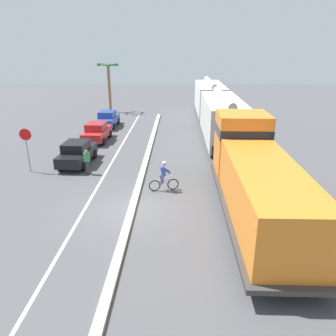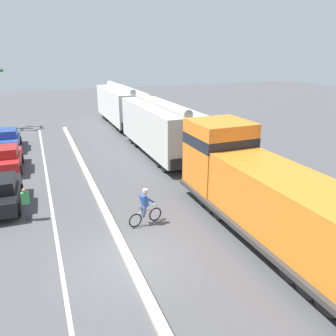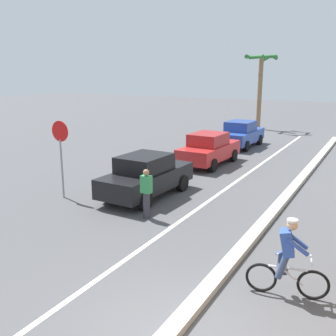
{
  "view_description": "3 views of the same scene",
  "coord_description": "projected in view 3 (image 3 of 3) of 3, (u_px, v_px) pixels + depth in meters",
  "views": [
    {
      "loc": [
        2.23,
        -14.6,
        7.65
      ],
      "look_at": [
        1.69,
        3.64,
        0.9
      ],
      "focal_mm": 35.0,
      "sensor_mm": 36.0,
      "label": 1
    },
    {
      "loc": [
        -2.55,
        -10.27,
        7.5
      ],
      "look_at": [
        3.17,
        3.8,
        2.03
      ],
      "focal_mm": 35.0,
      "sensor_mm": 36.0,
      "label": 2
    },
    {
      "loc": [
        2.92,
        -5.29,
        4.61
      ],
      "look_at": [
        -4.53,
        8.11,
        0.82
      ],
      "focal_mm": 42.0,
      "sensor_mm": 36.0,
      "label": 3
    }
  ],
  "objects": [
    {
      "name": "stop_sign",
      "position": [
        61.0,
        144.0,
        14.29
      ],
      "size": [
        0.76,
        0.08,
        2.88
      ],
      "color": "gray",
      "rests_on": "ground"
    },
    {
      "name": "median_curb",
      "position": [
        263.0,
        223.0,
        12.04
      ],
      "size": [
        0.36,
        36.0,
        0.16
      ],
      "primitive_type": "cube",
      "color": "#B2AD9E",
      "rests_on": "ground"
    },
    {
      "name": "parked_car_red",
      "position": [
        209.0,
        149.0,
        19.74
      ],
      "size": [
        1.93,
        4.25,
        1.62
      ],
      "color": "red",
      "rests_on": "ground"
    },
    {
      "name": "pedestrian_by_cars",
      "position": [
        146.0,
        193.0,
        12.49
      ],
      "size": [
        0.34,
        0.22,
        1.62
      ],
      "color": "#33333D",
      "rests_on": "ground"
    },
    {
      "name": "cyclist",
      "position": [
        287.0,
        260.0,
        8.12
      ],
      "size": [
        1.68,
        0.55,
        1.71
      ],
      "color": "black",
      "rests_on": "ground"
    },
    {
      "name": "lane_stripe",
      "position": [
        193.0,
        212.0,
        13.19
      ],
      "size": [
        0.14,
        36.0,
        0.01
      ],
      "primitive_type": "cube",
      "color": "silver",
      "rests_on": "ground"
    },
    {
      "name": "parked_car_black",
      "position": [
        146.0,
        176.0,
        14.67
      ],
      "size": [
        1.95,
        4.26,
        1.62
      ],
      "color": "black",
      "rests_on": "ground"
    },
    {
      "name": "palm_tree_near",
      "position": [
        261.0,
        72.0,
        31.09
      ],
      "size": [
        2.59,
        2.75,
        6.07
      ],
      "color": "#846647",
      "rests_on": "ground"
    },
    {
      "name": "parked_car_blue",
      "position": [
        241.0,
        134.0,
        24.44
      ],
      "size": [
        1.89,
        4.23,
        1.62
      ],
      "color": "#28479E",
      "rests_on": "ground"
    }
  ]
}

